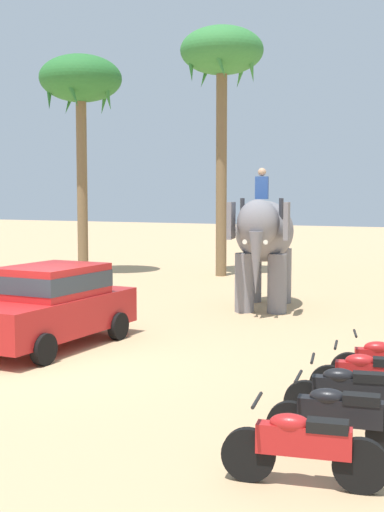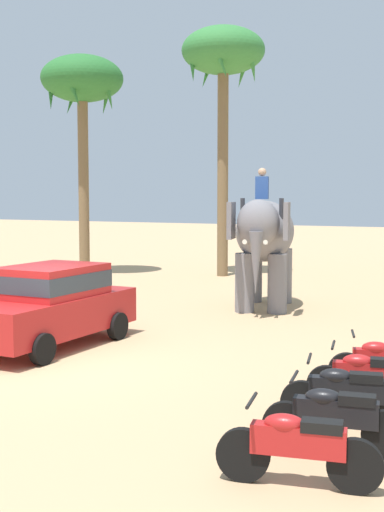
{
  "view_description": "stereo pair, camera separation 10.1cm",
  "coord_description": "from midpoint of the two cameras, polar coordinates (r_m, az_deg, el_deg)",
  "views": [
    {
      "loc": [
        8.07,
        -10.24,
        3.13
      ],
      "look_at": [
        0.18,
        5.39,
        1.6
      ],
      "focal_mm": 48.14,
      "sensor_mm": 36.0,
      "label": 1
    },
    {
      "loc": [
        8.16,
        -10.2,
        3.13
      ],
      "look_at": [
        0.18,
        5.39,
        1.6
      ],
      "focal_mm": 48.14,
      "sensor_mm": 36.0,
      "label": 2
    }
  ],
  "objects": [
    {
      "name": "motorcycle_nearest_camera",
      "position": [
        7.72,
        9.16,
        -15.29
      ],
      "size": [
        1.78,
        0.61,
        0.94
      ],
      "color": "black",
      "rests_on": "ground"
    },
    {
      "name": "car_sedan_foreground",
      "position": [
        14.55,
        -11.5,
        -3.82
      ],
      "size": [
        1.89,
        4.1,
        1.7
      ],
      "color": "red",
      "rests_on": "ground"
    },
    {
      "name": "motorcycle_fourth_in_row",
      "position": [
        10.62,
        14.64,
        -9.72
      ],
      "size": [
        1.78,
        0.62,
        0.94
      ],
      "color": "black",
      "rests_on": "ground"
    },
    {
      "name": "elephant_with_mahout",
      "position": [
        19.1,
        6.16,
        1.54
      ],
      "size": [
        2.42,
        4.02,
        3.88
      ],
      "color": "slate",
      "rests_on": "ground"
    },
    {
      "name": "motorcycle_second_in_row",
      "position": [
        8.73,
        12.15,
        -12.93
      ],
      "size": [
        1.79,
        0.58,
        0.94
      ],
      "color": "black",
      "rests_on": "ground"
    },
    {
      "name": "palm_tree_left_of_road",
      "position": [
        27.78,
        -9.0,
        13.82
      ],
      "size": [
        3.2,
        3.2,
        8.58
      ],
      "color": "brown",
      "rests_on": "ground"
    },
    {
      "name": "ground_plane",
      "position": [
        13.42,
        -11.16,
        -8.6
      ],
      "size": [
        120.0,
        120.0,
        0.0
      ],
      "primitive_type": "plane",
      "color": "tan"
    },
    {
      "name": "motorcycle_mid_row",
      "position": [
        9.72,
        13.01,
        -11.07
      ],
      "size": [
        1.77,
        0.65,
        0.94
      ],
      "color": "black",
      "rests_on": "ground"
    },
    {
      "name": "palm_tree_near_hut",
      "position": [
        27.36,
        2.72,
        15.99
      ],
      "size": [
        3.2,
        3.2,
        9.59
      ],
      "color": "brown",
      "rests_on": "ground"
    }
  ]
}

